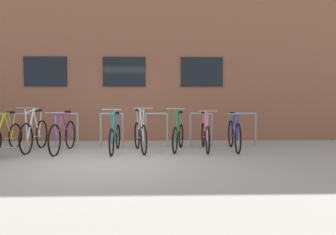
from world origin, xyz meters
name	(u,v)px	position (x,y,z in m)	size (l,w,h in m)	color
ground_plane	(107,162)	(0.00, 0.00, 0.00)	(42.00, 42.00, 0.00)	#9E998E
storefront_building	(132,50)	(0.00, 5.73, 3.23)	(28.00, 5.10, 6.46)	brown
bike_rack	(134,126)	(0.41, 1.90, 0.56)	(6.63, 0.05, 0.92)	gray
bicycle_pink	(205,135)	(2.25, 1.41, 0.38)	(0.44, 1.78, 1.04)	black
bicycle_yellow	(5,136)	(-2.76, 1.40, 0.37)	(0.44, 1.65, 1.00)	black
bicycle_teal	(115,137)	(-0.01, 1.21, 0.37)	(0.44, 1.74, 1.08)	black
bicycle_white	(34,134)	(-2.05, 1.43, 0.41)	(0.44, 1.73, 1.11)	black
bicycle_purple	(63,136)	(-1.27, 1.22, 0.40)	(0.44, 1.84, 1.02)	black
bicycle_green	(178,135)	(1.56, 1.41, 0.37)	(0.51, 1.57, 1.09)	black
bicycle_silver	(140,135)	(0.61, 1.25, 0.40)	(0.54, 1.65, 1.11)	black
bicycle_blue	(234,134)	(2.99, 1.42, 0.39)	(0.44, 1.79, 0.97)	black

